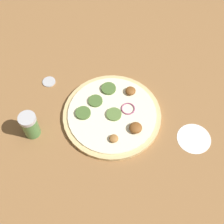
% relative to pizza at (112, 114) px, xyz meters
% --- Properties ---
extents(ground_plane, '(3.00, 3.00, 0.00)m').
position_rel_pizza_xyz_m(ground_plane, '(-0.00, -0.00, -0.01)').
color(ground_plane, olive).
extents(pizza, '(0.28, 0.28, 0.03)m').
position_rel_pizza_xyz_m(pizza, '(0.00, 0.00, 0.00)').
color(pizza, '#D6B77A').
rests_on(pizza, ground_plane).
extents(spice_jar, '(0.05, 0.05, 0.08)m').
position_rel_pizza_xyz_m(spice_jar, '(-0.22, -0.06, 0.03)').
color(spice_jar, '#4C7F42').
rests_on(spice_jar, ground_plane).
extents(loose_cap, '(0.04, 0.04, 0.01)m').
position_rel_pizza_xyz_m(loose_cap, '(-0.20, 0.11, -0.01)').
color(loose_cap, '#B2B2B7').
rests_on(loose_cap, ground_plane).
extents(flour_patch, '(0.09, 0.09, 0.00)m').
position_rel_pizza_xyz_m(flour_patch, '(0.23, -0.06, -0.01)').
color(flour_patch, white).
rests_on(flour_patch, ground_plane).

